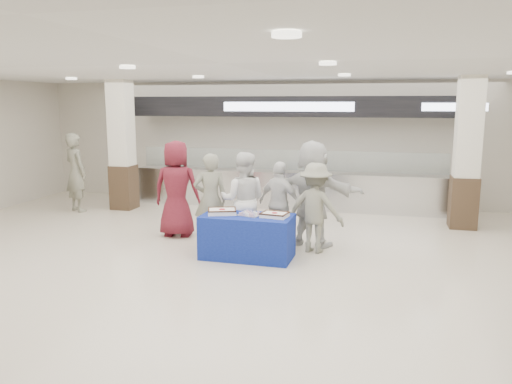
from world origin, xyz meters
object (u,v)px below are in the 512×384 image
(display_table, at_px, (247,237))
(sheet_cake_left, at_px, (222,211))
(civilian_white, at_px, (313,194))
(soldier_a, at_px, (210,199))
(soldier_bg, at_px, (76,172))
(chef_tall, at_px, (243,200))
(sheet_cake_right, at_px, (275,214))
(civilian_maroon, at_px, (177,189))
(chef_short, at_px, (280,203))
(cupcake_tray, at_px, (249,214))
(soldier_b, at_px, (315,208))

(display_table, xyz_separation_m, sheet_cake_left, (-0.45, 0.01, 0.43))
(sheet_cake_left, distance_m, civilian_white, 1.77)
(soldier_a, bearing_deg, soldier_bg, -47.15)
(chef_tall, bearing_deg, sheet_cake_left, 63.88)
(display_table, height_order, sheet_cake_right, sheet_cake_right)
(civilian_maroon, relative_size, chef_short, 1.22)
(cupcake_tray, relative_size, soldier_a, 0.25)
(soldier_b, bearing_deg, chef_tall, 12.34)
(sheet_cake_right, xyz_separation_m, soldier_bg, (-5.53, 2.63, 0.17))
(sheet_cake_left, xyz_separation_m, civilian_white, (1.43, 1.02, 0.19))
(soldier_a, distance_m, civilian_white, 1.91)
(display_table, bearing_deg, chef_tall, 112.62)
(soldier_bg, bearing_deg, chef_tall, -174.04)
(soldier_b, relative_size, civilian_white, 0.81)
(display_table, distance_m, soldier_b, 1.33)
(sheet_cake_left, height_order, civilian_white, civilian_white)
(sheet_cake_right, relative_size, chef_short, 0.30)
(civilian_white, bearing_deg, cupcake_tray, 61.61)
(chef_short, bearing_deg, soldier_bg, 6.88)
(sheet_cake_right, bearing_deg, soldier_a, 153.79)
(chef_short, xyz_separation_m, civilian_white, (0.61, 0.06, 0.20))
(display_table, distance_m, soldier_a, 1.22)
(sheet_cake_left, distance_m, soldier_bg, 5.29)
(civilian_maroon, relative_size, soldier_a, 1.11)
(sheet_cake_left, bearing_deg, soldier_bg, 150.46)
(sheet_cake_right, distance_m, civilian_white, 1.17)
(civilian_maroon, distance_m, chef_short, 2.12)
(cupcake_tray, relative_size, civilian_maroon, 0.23)
(display_table, height_order, chef_tall, chef_tall)
(chef_tall, bearing_deg, sheet_cake_right, 130.35)
(chef_tall, bearing_deg, soldier_b, 172.06)
(display_table, bearing_deg, sheet_cake_right, 0.22)
(sheet_cake_left, bearing_deg, chef_short, 49.21)
(soldier_a, relative_size, chef_tall, 0.98)
(cupcake_tray, xyz_separation_m, civilian_maroon, (-1.77, 1.05, 0.18))
(sheet_cake_right, bearing_deg, civilian_maroon, 154.40)
(civilian_maroon, relative_size, soldier_bg, 1.00)
(chef_tall, height_order, civilian_white, civilian_white)
(cupcake_tray, height_order, civilian_maroon, civilian_maroon)
(sheet_cake_right, relative_size, chef_tall, 0.27)
(civilian_white, bearing_deg, soldier_a, 25.07)
(display_table, bearing_deg, chef_short, 70.46)
(civilian_maroon, height_order, soldier_a, civilian_maroon)
(soldier_a, distance_m, soldier_b, 1.98)
(display_table, relative_size, cupcake_tray, 3.57)
(chef_short, bearing_deg, soldier_a, 37.20)
(civilian_maroon, bearing_deg, soldier_b, 166.70)
(display_table, distance_m, chef_tall, 0.85)
(chef_tall, bearing_deg, civilian_white, -170.37)
(soldier_b, distance_m, soldier_bg, 6.45)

